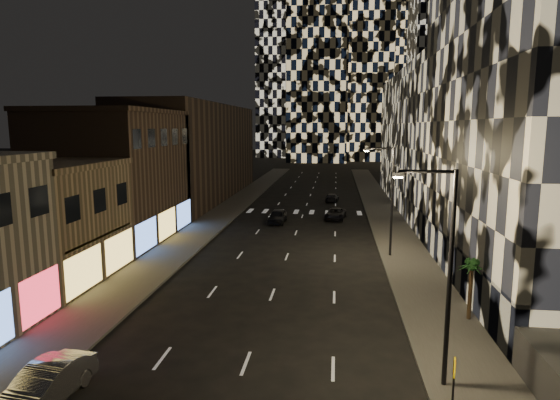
% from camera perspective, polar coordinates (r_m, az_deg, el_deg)
% --- Properties ---
extents(sidewalk_left, '(4.00, 120.00, 0.15)m').
position_cam_1_polar(sidewalk_left, '(61.35, -6.42, -1.18)').
color(sidewalk_left, '#47443F').
rests_on(sidewalk_left, ground).
extents(sidewalk_right, '(4.00, 120.00, 0.15)m').
position_cam_1_polar(sidewalk_right, '(60.05, 12.51, -1.56)').
color(sidewalk_right, '#47443F').
rests_on(sidewalk_right, ground).
extents(curb_left, '(0.20, 120.00, 0.15)m').
position_cam_1_polar(curb_left, '(60.91, -4.49, -1.23)').
color(curb_left, '#4C4C47').
rests_on(curb_left, ground).
extents(curb_right, '(0.20, 120.00, 0.15)m').
position_cam_1_polar(curb_right, '(59.87, 10.51, -1.53)').
color(curb_right, '#4C4C47').
rests_on(curb_right, ground).
extents(retail_tan, '(10.00, 10.00, 8.00)m').
position_cam_1_polar(retail_tan, '(37.04, -27.81, -2.67)').
color(retail_tan, '#8B7553').
rests_on(retail_tan, ground).
extents(retail_brown, '(10.00, 15.00, 12.00)m').
position_cam_1_polar(retail_brown, '(47.43, -19.45, 2.63)').
color(retail_brown, '#493629').
rests_on(retail_brown, ground).
extents(retail_filler_left, '(10.00, 40.00, 14.00)m').
position_cam_1_polar(retail_filler_left, '(72.00, -10.14, 5.78)').
color(retail_filler_left, '#493629').
rests_on(retail_filler_left, ground).
extents(midrise_base, '(0.60, 25.00, 3.00)m').
position_cam_1_polar(midrise_base, '(35.54, 20.30, -6.78)').
color(midrise_base, '#383838').
rests_on(midrise_base, ground).
extents(midrise_filler_right, '(16.00, 40.00, 18.00)m').
position_cam_1_polar(midrise_filler_right, '(67.73, 20.70, 6.85)').
color(midrise_filler_right, '#232326').
rests_on(midrise_filler_right, ground).
extents(tower_center_low, '(18.00, 18.00, 95.00)m').
position_cam_1_polar(tower_center_low, '(153.35, 4.79, 22.75)').
color(tower_center_low, black).
rests_on(tower_center_low, ground).
extents(streetlight_near, '(2.55, 0.25, 9.00)m').
position_cam_1_polar(streetlight_near, '(20.03, 19.40, -7.32)').
color(streetlight_near, black).
rests_on(streetlight_near, sidewalk_right).
extents(streetlight_far, '(2.55, 0.25, 9.00)m').
position_cam_1_polar(streetlight_far, '(39.40, 13.18, 0.77)').
color(streetlight_far, black).
rests_on(streetlight_far, sidewalk_right).
extents(car_silver_parked, '(2.07, 4.84, 1.55)m').
position_cam_1_polar(car_silver_parked, '(21.72, -26.73, -19.52)').
color(car_silver_parked, gray).
rests_on(car_silver_parked, ground).
extents(car_dark_midlane, '(2.03, 4.58, 1.53)m').
position_cam_1_polar(car_dark_midlane, '(52.88, -0.31, -1.99)').
color(car_dark_midlane, black).
rests_on(car_dark_midlane, ground).
extents(car_dark_oncoming, '(2.03, 4.19, 1.18)m').
position_cam_1_polar(car_dark_oncoming, '(68.34, 6.38, 0.29)').
color(car_dark_oncoming, black).
rests_on(car_dark_oncoming, ground).
extents(car_dark_rightlane, '(2.69, 4.84, 1.28)m').
position_cam_1_polar(car_dark_rightlane, '(55.36, 6.77, -1.69)').
color(car_dark_rightlane, black).
rests_on(car_dark_rightlane, ground).
extents(ped_sign, '(0.25, 0.83, 2.54)m').
position_cam_1_polar(ped_sign, '(18.98, 20.42, -19.71)').
color(ped_sign, black).
rests_on(ped_sign, sidewalk_right).
extents(palm_tree, '(1.76, 1.75, 3.45)m').
position_cam_1_polar(palm_tree, '(28.09, 22.33, -7.85)').
color(palm_tree, '#47331E').
rests_on(palm_tree, sidewalk_right).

